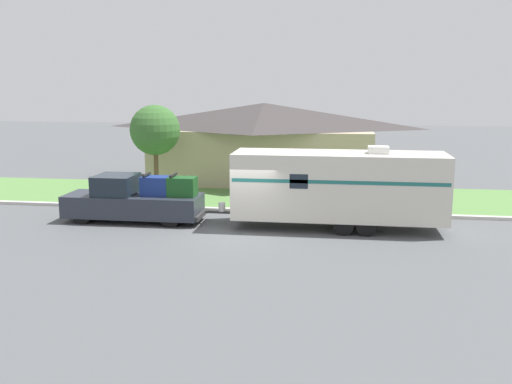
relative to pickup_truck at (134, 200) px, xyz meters
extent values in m
plane|color=#515456|center=(4.91, -1.31, -0.90)|extent=(120.00, 120.00, 0.00)
cube|color=beige|center=(4.91, 2.44, -0.83)|extent=(80.00, 0.30, 0.14)
cube|color=#568442|center=(4.91, 6.09, -0.88)|extent=(80.00, 7.00, 0.03)
cube|color=tan|center=(4.10, 11.17, 0.67)|extent=(12.63, 6.71, 3.14)
pyramid|color=#3D3838|center=(4.10, 11.17, 2.98)|extent=(13.64, 7.24, 1.47)
cube|color=#4C3828|center=(4.10, 7.85, 0.15)|extent=(1.00, 0.06, 2.10)
cylinder|color=black|center=(-2.00, -0.78, -0.48)|extent=(0.83, 0.28, 0.83)
cylinder|color=black|center=(-2.00, 0.78, -0.48)|extent=(0.83, 0.28, 0.83)
cylinder|color=black|center=(1.80, -0.78, -0.48)|extent=(0.83, 0.28, 0.83)
cylinder|color=black|center=(1.80, 0.78, -0.48)|extent=(0.83, 0.28, 0.83)
cube|color=#282D38|center=(-1.35, 0.00, -0.21)|extent=(3.15, 1.91, 0.92)
cube|color=#19232D|center=(-0.78, 0.00, 0.66)|extent=(1.64, 1.76, 0.83)
cube|color=#282D38|center=(1.53, 0.00, -0.21)|extent=(2.60, 1.91, 0.92)
cube|color=#333333|center=(2.89, 0.00, -0.55)|extent=(0.12, 1.72, 0.20)
cube|color=navy|center=(0.96, 0.00, 0.64)|extent=(1.15, 0.80, 0.80)
cube|color=black|center=(0.59, 0.00, 1.12)|extent=(0.10, 0.88, 0.08)
cube|color=#194C1E|center=(2.10, 0.00, 0.64)|extent=(1.15, 0.80, 0.80)
cube|color=black|center=(1.74, 0.00, 1.12)|extent=(0.10, 0.88, 0.08)
cylinder|color=black|center=(8.79, -1.07, -0.51)|extent=(0.78, 0.22, 0.78)
cylinder|color=black|center=(8.79, 1.07, -0.51)|extent=(0.78, 0.22, 0.78)
cylinder|color=black|center=(9.64, -1.07, -0.51)|extent=(0.78, 0.22, 0.78)
cylinder|color=black|center=(9.64, 1.07, -0.51)|extent=(0.78, 0.22, 0.78)
cube|color=beige|center=(8.54, 0.00, 0.86)|extent=(8.39, 2.43, 2.62)
cube|color=#1E6660|center=(8.54, -1.22, 1.19)|extent=(8.22, 0.01, 0.14)
cube|color=#383838|center=(3.72, 0.00, -0.39)|extent=(1.27, 0.12, 0.10)
cylinder|color=silver|center=(3.78, 0.00, -0.16)|extent=(0.28, 0.28, 0.36)
cube|color=silver|center=(10.05, 0.00, 2.31)|extent=(0.80, 0.68, 0.28)
cube|color=#19232D|center=(7.03, -1.22, 1.19)|extent=(0.70, 0.01, 0.56)
cylinder|color=brown|center=(8.74, 3.23, -0.33)|extent=(0.09, 0.09, 1.14)
cube|color=silver|center=(8.74, 3.23, 0.35)|extent=(0.48, 0.20, 0.22)
cylinder|color=brown|center=(-0.92, 5.89, 0.31)|extent=(0.24, 0.24, 2.41)
sphere|color=#38662D|center=(-0.92, 5.89, 2.49)|extent=(2.60, 2.60, 2.60)
camera|label=1|loc=(8.46, -22.64, 4.89)|focal=40.00mm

